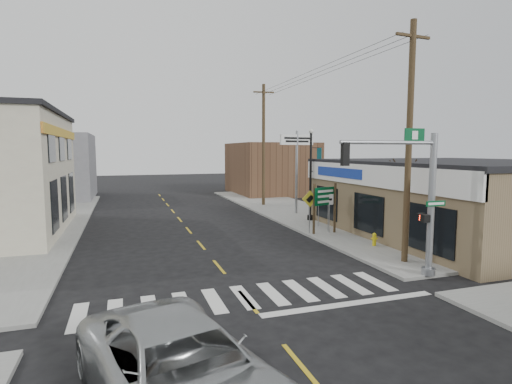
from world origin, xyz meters
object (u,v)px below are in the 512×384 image
object	(u,v)px
lamp_post	(311,168)
dance_center_sign	(297,151)
utility_pole_near	(409,141)
utility_pole_far	(264,144)
traffic_signal_pole	(418,189)
guide_sign	(325,201)
bare_tree	(405,166)
suv	(181,371)
fire_hydrant	(374,239)

from	to	relation	value
lamp_post	dance_center_sign	world-z (taller)	dance_center_sign
utility_pole_near	utility_pole_far	xyz separation A→B (m)	(0.25, 18.54, 0.18)
traffic_signal_pole	lamp_post	xyz separation A→B (m)	(1.76, 12.19, 0.26)
traffic_signal_pole	lamp_post	bearing A→B (deg)	81.84
guide_sign	dance_center_sign	world-z (taller)	dance_center_sign
guide_sign	bare_tree	size ratio (longest dim) A/B	0.57
lamp_post	utility_pole_near	world-z (taller)	utility_pole_near
suv	lamp_post	distance (m)	20.54
utility_pole_near	traffic_signal_pole	bearing A→B (deg)	-123.94
utility_pole_near	guide_sign	bearing A→B (deg)	89.56
guide_sign	dance_center_sign	xyz separation A→B (m)	(1.52, 7.27, 2.83)
fire_hydrant	lamp_post	size ratio (longest dim) A/B	0.11
lamp_post	utility_pole_far	bearing A→B (deg)	72.35
guide_sign	utility_pole_far	xyz separation A→B (m)	(0.71, 12.33, 3.40)
guide_sign	lamp_post	xyz separation A→B (m)	(1.20, 4.16, 1.69)
suv	lamp_post	world-z (taller)	lamp_post
utility_pole_far	utility_pole_near	bearing A→B (deg)	-84.63
suv	utility_pole_far	world-z (taller)	utility_pole_far
traffic_signal_pole	bare_tree	bearing A→B (deg)	55.84
lamp_post	fire_hydrant	bearing A→B (deg)	-113.37
dance_center_sign	utility_pole_far	size ratio (longest dim) A/B	0.60
fire_hydrant	lamp_post	distance (m)	8.24
dance_center_sign	bare_tree	size ratio (longest dim) A/B	1.23
guide_sign	fire_hydrant	distance (m)	3.85
lamp_post	utility_pole_far	size ratio (longest dim) A/B	0.59
dance_center_sign	suv	bearing A→B (deg)	-130.97
fire_hydrant	dance_center_sign	size ratio (longest dim) A/B	0.10
traffic_signal_pole	bare_tree	distance (m)	5.84
traffic_signal_pole	dance_center_sign	xyz separation A→B (m)	(2.08, 15.30, 1.40)
traffic_signal_pole	suv	bearing A→B (deg)	-152.03
suv	dance_center_sign	distance (m)	23.50
dance_center_sign	bare_tree	distance (m)	10.59
suv	utility_pole_far	xyz separation A→B (m)	(10.53, 25.26, 4.53)
dance_center_sign	utility_pole_near	xyz separation A→B (m)	(-1.06, -13.48, 0.40)
guide_sign	dance_center_sign	size ratio (longest dim) A/B	0.46
fire_hydrant	utility_pole_far	distance (m)	16.51
fire_hydrant	suv	bearing A→B (deg)	-138.49
bare_tree	suv	bearing A→B (deg)	-142.24
lamp_post	utility_pole_near	xyz separation A→B (m)	(-0.74, -10.37, 1.53)
traffic_signal_pole	dance_center_sign	size ratio (longest dim) A/B	0.89
guide_sign	bare_tree	xyz separation A→B (m)	(2.70, -3.23, 2.08)
utility_pole_far	guide_sign	bearing A→B (deg)	-87.13
guide_sign	utility_pole_far	world-z (taller)	utility_pole_far
lamp_post	dance_center_sign	size ratio (longest dim) A/B	0.99
guide_sign	bare_tree	distance (m)	4.69
suv	guide_sign	distance (m)	16.28
traffic_signal_pole	guide_sign	size ratio (longest dim) A/B	1.93
utility_pole_far	dance_center_sign	bearing A→B (deg)	-74.77
suv	utility_pole_near	bearing A→B (deg)	18.41
traffic_signal_pole	fire_hydrant	distance (m)	5.62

